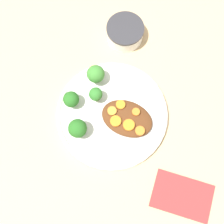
{
  "coord_description": "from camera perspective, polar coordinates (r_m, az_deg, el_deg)",
  "views": [
    {
      "loc": [
        0.08,
        -0.19,
        0.76
      ],
      "look_at": [
        0.0,
        0.0,
        0.03
      ],
      "focal_mm": 50.0,
      "sensor_mm": 36.0,
      "label": 1
    }
  ],
  "objects": [
    {
      "name": "dip_bowl",
      "position": [
        0.85,
        2.4,
        14.45
      ],
      "size": [
        0.1,
        0.1,
        0.05
      ],
      "color": "white",
      "rests_on": "ground_plane"
    },
    {
      "name": "broccoli_floret_3",
      "position": [
        0.75,
        -2.98,
        3.21
      ],
      "size": [
        0.03,
        0.03,
        0.05
      ],
      "color": "#759E51",
      "rests_on": "plate"
    },
    {
      "name": "broccoli_floret_2",
      "position": [
        0.75,
        -7.47,
        2.29
      ],
      "size": [
        0.04,
        0.04,
        0.05
      ],
      "color": "#7FA85B",
      "rests_on": "plate"
    },
    {
      "name": "carrot_slice_2",
      "position": [
        0.74,
        0.67,
        -1.67
      ],
      "size": [
        0.03,
        0.03,
        0.01
      ],
      "primitive_type": "cylinder",
      "color": "orange",
      "rests_on": "stew_mound"
    },
    {
      "name": "carrot_slice_3",
      "position": [
        0.74,
        5.14,
        -3.44
      ],
      "size": [
        0.02,
        0.02,
        0.01
      ],
      "primitive_type": "cylinder",
      "color": "orange",
      "rests_on": "stew_mound"
    },
    {
      "name": "carrot_slice_1",
      "position": [
        0.74,
        3.09,
        -2.39
      ],
      "size": [
        0.03,
        0.03,
        0.01
      ],
      "primitive_type": "cylinder",
      "color": "orange",
      "rests_on": "stew_mound"
    },
    {
      "name": "plate",
      "position": [
        0.77,
        0.0,
        -0.44
      ],
      "size": [
        0.28,
        0.28,
        0.02
      ],
      "color": "silver",
      "rests_on": "ground_plane"
    },
    {
      "name": "carrot_slice_4",
      "position": [
        0.75,
        1.58,
        1.37
      ],
      "size": [
        0.02,
        0.02,
        0.0
      ],
      "primitive_type": "cylinder",
      "color": "orange",
      "rests_on": "stew_mound"
    },
    {
      "name": "napkin",
      "position": [
        0.77,
        12.74,
        -14.74
      ],
      "size": [
        0.15,
        0.1,
        0.01
      ],
      "rotation": [
        0.0,
        0.0,
        0.09
      ],
      "color": "#B73333",
      "rests_on": "ground_plane"
    },
    {
      "name": "carrot_slice_5",
      "position": [
        0.74,
        -0.03,
        0.23
      ],
      "size": [
        0.02,
        0.02,
        0.01
      ],
      "primitive_type": "cylinder",
      "color": "orange",
      "rests_on": "stew_mound"
    },
    {
      "name": "broccoli_floret_1",
      "position": [
        0.73,
        -6.31,
        -3.03
      ],
      "size": [
        0.04,
        0.04,
        0.06
      ],
      "color": "#759E51",
      "rests_on": "plate"
    },
    {
      "name": "carrot_slice_0",
      "position": [
        0.75,
        4.39,
        0.01
      ],
      "size": [
        0.02,
        0.02,
        0.01
      ],
      "primitive_type": "cylinder",
      "color": "orange",
      "rests_on": "stew_mound"
    },
    {
      "name": "ground_plane",
      "position": [
        0.79,
        0.0,
        -0.69
      ],
      "size": [
        4.0,
        4.0,
        0.0
      ],
      "primitive_type": "plane",
      "color": "tan"
    },
    {
      "name": "stew_mound",
      "position": [
        0.75,
        2.69,
        -1.35
      ],
      "size": [
        0.13,
        0.09,
        0.02
      ],
      "primitive_type": "ellipsoid",
      "color": "#5B3319",
      "rests_on": "plate"
    },
    {
      "name": "broccoli_floret_0",
      "position": [
        0.77,
        -2.99,
        6.93
      ],
      "size": [
        0.04,
        0.04,
        0.06
      ],
      "color": "#7FA85B",
      "rests_on": "plate"
    }
  ]
}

